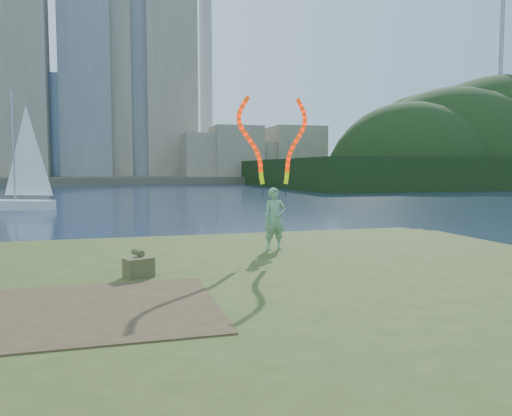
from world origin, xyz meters
name	(u,v)px	position (x,y,z in m)	size (l,w,h in m)	color
ground	(213,298)	(0.00, 0.00, 0.00)	(320.00, 320.00, 0.00)	#19253F
grassy_knoll	(239,312)	(0.00, -2.30, 0.34)	(20.00, 18.00, 0.80)	#3B4B1B
dirt_patch	(97,309)	(-2.20, -3.20, 0.81)	(3.20, 3.00, 0.02)	#47331E
far_shore	(126,179)	(0.00, 95.00, 0.60)	(320.00, 40.00, 1.20)	brown
observation_tower	(205,3)	(18.00, 102.00, 39.11)	(10.00, 10.00, 58.00)	silver
wooded_hill	(494,183)	(59.57, 59.96, 0.16)	(78.00, 50.00, 63.00)	black
woman_with_ribbons	(275,188)	(1.64, 0.91, 2.25)	(1.98, 0.37, 3.86)	#136A28
canvas_bag	(139,266)	(-1.57, -1.26, 0.99)	(0.56, 0.64, 0.46)	#484C2A
sailboat	(19,190)	(-8.01, 25.24, 1.33)	(5.01, 3.42, 7.74)	silver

